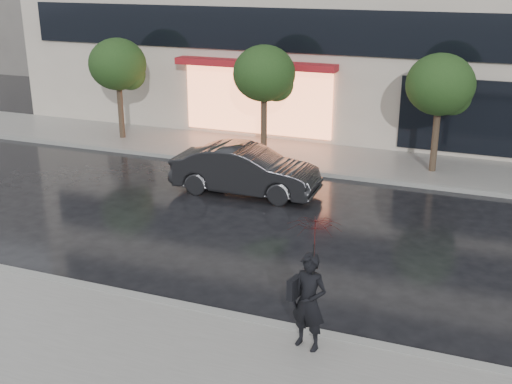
% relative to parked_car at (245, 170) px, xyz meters
% --- Properties ---
extents(ground, '(120.00, 120.00, 0.00)m').
position_rel_parked_car_xyz_m(ground, '(2.09, -6.00, -0.74)').
color(ground, black).
rests_on(ground, ground).
extents(sidewalk_near, '(60.00, 4.50, 0.12)m').
position_rel_parked_car_xyz_m(sidewalk_near, '(2.09, -9.25, -0.68)').
color(sidewalk_near, slate).
rests_on(sidewalk_near, ground).
extents(sidewalk_far, '(60.00, 3.50, 0.12)m').
position_rel_parked_car_xyz_m(sidewalk_far, '(2.09, 4.25, -0.68)').
color(sidewalk_far, slate).
rests_on(sidewalk_far, ground).
extents(curb_near, '(60.00, 0.25, 0.14)m').
position_rel_parked_car_xyz_m(curb_near, '(2.09, -7.00, -0.67)').
color(curb_near, gray).
rests_on(curb_near, ground).
extents(curb_far, '(60.00, 0.25, 0.14)m').
position_rel_parked_car_xyz_m(curb_far, '(2.09, 2.50, -0.67)').
color(curb_far, gray).
rests_on(curb_far, ground).
extents(tree_far_west, '(2.20, 2.20, 3.99)m').
position_rel_parked_car_xyz_m(tree_far_west, '(-6.85, 4.03, 2.18)').
color(tree_far_west, '#33261C').
rests_on(tree_far_west, ground).
extents(tree_mid_west, '(2.20, 2.20, 3.99)m').
position_rel_parked_car_xyz_m(tree_mid_west, '(-0.85, 4.03, 2.18)').
color(tree_mid_west, '#33261C').
rests_on(tree_mid_west, ground).
extents(tree_mid_east, '(2.20, 2.20, 3.99)m').
position_rel_parked_car_xyz_m(tree_mid_east, '(5.15, 4.03, 2.18)').
color(tree_mid_east, '#33261C').
rests_on(tree_mid_east, ground).
extents(parked_car, '(4.50, 1.65, 1.47)m').
position_rel_parked_car_xyz_m(parked_car, '(0.00, 0.00, 0.00)').
color(parked_car, black).
rests_on(parked_car, ground).
extents(pedestrian_with_umbrella, '(1.14, 1.15, 2.50)m').
position_rel_parked_car_xyz_m(pedestrian_with_umbrella, '(4.30, -7.51, 0.98)').
color(pedestrian_with_umbrella, black).
rests_on(pedestrian_with_umbrella, sidewalk_near).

